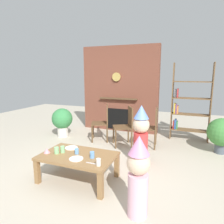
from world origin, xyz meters
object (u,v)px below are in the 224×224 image
Objects in this scene: birthday_cake_slice at (47,151)px; dining_chair_middle at (126,124)px; child_in_pink at (141,133)px; dining_chair_right at (152,125)px; paper_cup_far_right at (63,149)px; potted_plant_short at (62,120)px; paper_cup_near_right at (77,151)px; paper_plate_rear at (76,159)px; dining_chair_left at (104,120)px; child_with_cone_hat at (138,175)px; paper_cup_center at (92,155)px; paper_cup_far_left at (98,162)px; bookshelf at (188,106)px; potted_plant_tall at (222,133)px; paper_plate_front at (71,148)px; coffee_table at (78,158)px; paper_cup_near_left at (57,150)px.

dining_chair_middle is at bearing 68.73° from birthday_cake_slice.
dining_chair_right is (0.03, 0.92, -0.07)m from child_in_pink.
paper_cup_far_right is 2.20m from potted_plant_short.
paper_plate_rear is at bearing -61.13° from paper_cup_near_right.
paper_plate_rear is 2.05× the size of birthday_cake_slice.
child_with_cone_hat is at bearing 99.21° from dining_chair_left.
dining_chair_left is at bearing 93.90° from paper_cup_far_right.
child_with_cone_hat is 0.89× the size of child_in_pink.
paper_cup_center is 0.94× the size of paper_cup_far_left.
birthday_cake_slice is 2.16m from potted_plant_short.
child_with_cone_hat reaches higher than dining_chair_right.
bookshelf reaches higher than dining_chair_left.
child_in_pink reaches higher than paper_cup_center.
birthday_cake_slice is (-0.23, -0.10, -0.02)m from paper_cup_far_right.
bookshelf is 1.64m from dining_chair_middle.
paper_cup_near_right reaches higher than paper_plate_rear.
potted_plant_tall is (2.60, 0.15, -0.08)m from dining_chair_left.
potted_plant_tall reaches higher than paper_cup_center.
birthday_cake_slice is at bearing 173.37° from paper_cup_far_left.
child_with_cone_hat is 2.74m from dining_chair_left.
paper_plate_rear is at bearing -48.69° from paper_plate_front.
paper_cup_near_right is (-0.03, 0.03, 0.10)m from coffee_table.
dining_chair_middle is (0.63, -0.13, 0.00)m from dining_chair_left.
paper_cup_near_left is 3.30m from potted_plant_tall.
paper_plate_front is at bearing -3.62° from child_with_cone_hat.
paper_cup_far_left is at bearing -16.16° from paper_cup_far_right.
dining_chair_right is at bearing 66.85° from coffee_table.
child_in_pink is at bearing 75.23° from paper_cup_far_left.
potted_plant_short is (-1.80, 1.81, -0.02)m from paper_cup_center.
paper_cup_center is at bearing 6.65° from birthday_cake_slice.
paper_cup_far_right is (-0.53, 0.01, 0.01)m from paper_cup_center.
paper_plate_front is 0.23× the size of dining_chair_right.
paper_cup_far_right is at bearing -177.86° from coffee_table.
potted_plant_tall reaches higher than paper_cup_near_left.
paper_cup_near_left is 1.04× the size of paper_cup_far_left.
coffee_table is at bearing 154.27° from paper_cup_far_left.
dining_chair_middle is (0.48, 1.55, 0.09)m from paper_plate_front.
paper_cup_far_left is (-1.05, -2.94, -0.40)m from bookshelf.
dining_chair_right is at bearing 74.10° from paper_cup_center.
dining_chair_right reaches higher than paper_plate_rear.
birthday_cake_slice is 0.09× the size of child_in_pink.
dining_chair_left is at bearing -7.04° from dining_chair_right.
paper_cup_far_left is at bearing -45.33° from paper_cup_center.
coffee_table is 2.36m from potted_plant_short.
coffee_table is 13.38× the size of paper_cup_near_right.
potted_plant_short is at bearing 129.66° from paper_plate_rear.
paper_cup_far_left is at bearing -109.67° from bookshelf.
child_in_pink reaches higher than paper_plate_front.
potted_plant_tall is (2.70, 2.14, -0.02)m from birthday_cake_slice.
birthday_cake_slice is 0.11× the size of dining_chair_left.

